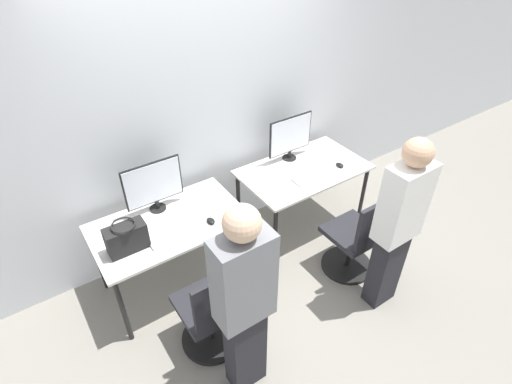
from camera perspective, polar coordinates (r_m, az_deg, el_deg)
ground_plane at (r=3.83m, az=1.25°, el=-11.62°), size 20.00×20.00×0.00m
wall_back at (r=3.59m, az=-6.52°, el=12.44°), size 12.00×0.05×2.80m
desk_left at (r=3.38m, az=-12.21°, el=-5.24°), size 1.23×0.73×0.72m
monitor_left at (r=3.34m, az=-14.44°, el=0.99°), size 0.49×0.14×0.46m
keyboard_left at (r=3.21m, az=-11.22°, el=-5.76°), size 0.46×0.16×0.02m
mouse_left at (r=3.27m, az=-6.49°, el=-4.12°), size 0.06×0.09×0.03m
office_chair_left at (r=3.11m, az=-6.27°, el=-17.01°), size 0.48×0.48×0.90m
person_left at (r=2.52m, az=-1.73°, el=-15.28°), size 0.36×0.21×1.62m
desk_right at (r=3.95m, az=6.76°, el=2.46°), size 1.23×0.73×0.72m
monitor_right at (r=3.94m, az=4.95°, el=7.91°), size 0.49×0.14×0.46m
keyboard_right at (r=3.81m, az=8.39°, el=2.35°), size 0.46×0.16×0.02m
mouse_right at (r=3.99m, az=11.87°, el=3.79°), size 0.06×0.09×0.03m
office_chair_right at (r=3.71m, az=14.09°, el=-6.84°), size 0.48×0.48×0.90m
person_right at (r=3.22m, az=19.62°, el=-4.22°), size 0.36×0.21×1.60m
handbag at (r=3.11m, az=-18.02°, el=-6.23°), size 0.30×0.18×0.25m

